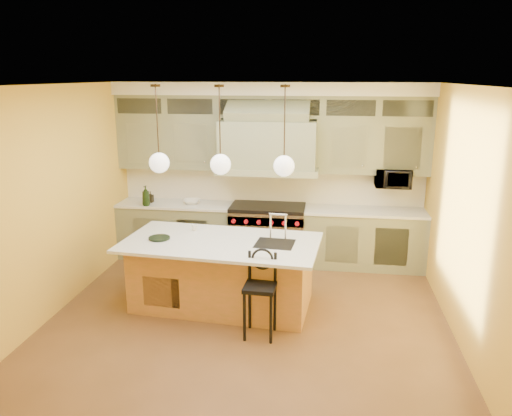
% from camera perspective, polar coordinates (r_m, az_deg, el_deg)
% --- Properties ---
extents(floor, '(5.00, 5.00, 0.00)m').
position_cam_1_polar(floor, '(6.43, -1.05, -12.90)').
color(floor, brown).
rests_on(floor, ground).
extents(ceiling, '(5.00, 5.00, 0.00)m').
position_cam_1_polar(ceiling, '(5.69, -1.19, 13.89)').
color(ceiling, white).
rests_on(ceiling, wall_back).
extents(wall_back, '(5.00, 0.00, 5.00)m').
position_cam_1_polar(wall_back, '(8.31, 1.68, 4.18)').
color(wall_back, gold).
rests_on(wall_back, ground).
extents(wall_front, '(5.00, 0.00, 5.00)m').
position_cam_1_polar(wall_front, '(3.60, -7.67, -10.82)').
color(wall_front, gold).
rests_on(wall_front, ground).
extents(wall_left, '(0.00, 5.00, 5.00)m').
position_cam_1_polar(wall_left, '(6.76, -22.53, 0.48)').
color(wall_left, gold).
rests_on(wall_left, ground).
extents(wall_right, '(0.00, 5.00, 5.00)m').
position_cam_1_polar(wall_right, '(6.03, 23.03, -1.22)').
color(wall_right, gold).
rests_on(wall_right, ground).
extents(back_cabinetry, '(5.00, 0.77, 2.90)m').
position_cam_1_polar(back_cabinetry, '(8.06, 1.46, 3.68)').
color(back_cabinetry, gray).
rests_on(back_cabinetry, floor).
extents(range, '(1.20, 0.74, 0.96)m').
position_cam_1_polar(range, '(8.21, 1.34, -2.92)').
color(range, silver).
rests_on(range, floor).
extents(kitchen_island, '(2.62, 1.53, 1.35)m').
position_cam_1_polar(kitchen_island, '(6.70, -3.81, -7.30)').
color(kitchen_island, '#A17739').
rests_on(kitchen_island, floor).
extents(counter_stool, '(0.38, 0.38, 1.04)m').
position_cam_1_polar(counter_stool, '(5.91, 0.51, -9.20)').
color(counter_stool, black).
rests_on(counter_stool, floor).
extents(microwave, '(0.54, 0.37, 0.30)m').
position_cam_1_polar(microwave, '(8.08, 15.37, 3.33)').
color(microwave, black).
rests_on(microwave, back_cabinetry).
extents(oil_bottle_a, '(0.14, 0.14, 0.33)m').
position_cam_1_polar(oil_bottle_a, '(8.30, -12.48, 1.37)').
color(oil_bottle_a, black).
rests_on(oil_bottle_a, back_cabinetry).
extents(oil_bottle_b, '(0.10, 0.10, 0.18)m').
position_cam_1_polar(oil_bottle_b, '(8.52, -11.97, 1.26)').
color(oil_bottle_b, black).
rests_on(oil_bottle_b, back_cabinetry).
extents(fruit_bowl, '(0.32, 0.32, 0.07)m').
position_cam_1_polar(fruit_bowl, '(8.32, -7.35, 0.72)').
color(fruit_bowl, white).
rests_on(fruit_bowl, back_cabinetry).
extents(cup, '(0.09, 0.09, 0.08)m').
position_cam_1_polar(cup, '(6.96, -7.03, -2.23)').
color(cup, silver).
rests_on(cup, kitchen_island).
extents(pendant_left, '(0.26, 0.26, 1.11)m').
position_cam_1_polar(pendant_left, '(6.51, -11.01, 5.35)').
color(pendant_left, '#2D2319').
rests_on(pendant_left, ceiling).
extents(pendant_center, '(0.26, 0.26, 1.11)m').
position_cam_1_polar(pendant_center, '(6.29, -4.08, 5.26)').
color(pendant_center, '#2D2319').
rests_on(pendant_center, ceiling).
extents(pendant_right, '(0.26, 0.26, 1.11)m').
position_cam_1_polar(pendant_right, '(6.18, 3.22, 5.09)').
color(pendant_right, '#2D2319').
rests_on(pendant_right, ceiling).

